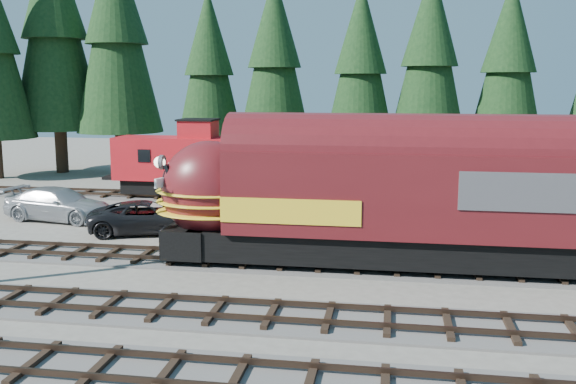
% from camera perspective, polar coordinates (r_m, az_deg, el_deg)
% --- Properties ---
extents(ground, '(120.00, 120.00, 0.00)m').
position_cam_1_polar(ground, '(22.09, 5.72, -9.60)').
color(ground, '#6B665B').
rests_on(ground, ground).
extents(track_spur, '(32.00, 3.20, 0.33)m').
position_cam_1_polar(track_spur, '(41.06, -6.65, -0.53)').
color(track_spur, '#4C4947').
rests_on(track_spur, ground).
extents(depot, '(12.80, 7.00, 5.30)m').
position_cam_1_polar(depot, '(31.64, 7.05, 1.76)').
color(depot, gold).
rests_on(depot, ground).
extents(conifer_backdrop, '(79.78, 24.27, 17.16)m').
position_cam_1_polar(conifer_backdrop, '(46.08, 12.59, 12.73)').
color(conifer_backdrop, black).
rests_on(conifer_backdrop, ground).
extents(locomotive, '(17.13, 3.41, 4.66)m').
position_cam_1_polar(locomotive, '(25.27, 6.33, -0.82)').
color(locomotive, black).
rests_on(locomotive, ground).
extents(caboose, '(8.93, 2.59, 4.64)m').
position_cam_1_polar(caboose, '(41.23, -9.03, 2.66)').
color(caboose, black).
rests_on(caboose, ground).
extents(pickup_truck_a, '(6.19, 4.17, 1.58)m').
position_cam_1_polar(pickup_truck_a, '(32.17, -12.37, -2.20)').
color(pickup_truck_a, black).
rests_on(pickup_truck_a, ground).
extents(pickup_truck_b, '(6.29, 3.26, 1.74)m').
position_cam_1_polar(pickup_truck_b, '(36.46, -19.71, -1.03)').
color(pickup_truck_b, '#A3A6AB').
rests_on(pickup_truck_b, ground).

